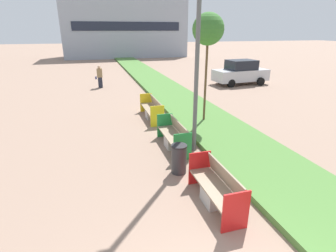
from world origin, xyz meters
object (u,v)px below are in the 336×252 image
at_px(bench_green_frame, 174,137).
at_px(litter_bin, 179,159).
at_px(street_lamp_post, 199,14).
at_px(sapling_tree_near, 208,30).
at_px(pedestrian_walking, 100,77).
at_px(bench_red_frame, 216,190).
at_px(parked_car_distant, 241,72).
at_px(bench_yellow_frame, 152,110).

bearing_deg(bench_green_frame, litter_bin, -102.72).
height_order(street_lamp_post, sapling_tree_near, street_lamp_post).
relative_size(sapling_tree_near, pedestrian_walking, 2.91).
xyz_separation_m(bench_red_frame, bench_green_frame, (0.00, 3.44, 0.01)).
bearing_deg(bench_green_frame, pedestrian_walking, 100.18).
xyz_separation_m(bench_green_frame, parked_car_distant, (8.51, 9.77, 0.54)).
relative_size(bench_yellow_frame, street_lamp_post, 0.30).
xyz_separation_m(pedestrian_walking, parked_car_distant, (10.57, -1.71, 0.10)).
bearing_deg(bench_yellow_frame, bench_red_frame, -90.05).
bearing_deg(bench_yellow_frame, street_lamp_post, -81.17).
distance_m(street_lamp_post, parked_car_distant, 13.39).
relative_size(street_lamp_post, sapling_tree_near, 1.74).
height_order(bench_green_frame, parked_car_distant, parked_car_distant).
distance_m(pedestrian_walking, parked_car_distant, 10.71).
xyz_separation_m(sapling_tree_near, parked_car_distant, (6.41, 7.66, -3.10)).
height_order(bench_red_frame, bench_green_frame, same).
height_order(pedestrian_walking, parked_car_distant, parked_car_distant).
xyz_separation_m(bench_yellow_frame, litter_bin, (-0.40, -5.25, 0.07)).
bearing_deg(bench_green_frame, sapling_tree_near, 45.16).
xyz_separation_m(bench_red_frame, litter_bin, (-0.40, 1.67, 0.08)).
xyz_separation_m(bench_red_frame, parked_car_distant, (8.51, 13.21, 0.55)).
height_order(litter_bin, pedestrian_walking, pedestrian_walking).
xyz_separation_m(bench_green_frame, sapling_tree_near, (2.10, 2.11, 3.64)).
distance_m(bench_red_frame, litter_bin, 1.72).
relative_size(bench_green_frame, bench_yellow_frame, 0.89).
bearing_deg(pedestrian_walking, bench_green_frame, -79.82).
bearing_deg(litter_bin, bench_yellow_frame, 85.61).
bearing_deg(sapling_tree_near, street_lamp_post, -120.30).
bearing_deg(street_lamp_post, bench_red_frame, -101.56).
relative_size(litter_bin, street_lamp_post, 0.11).
bearing_deg(street_lamp_post, pedestrian_walking, 102.64).
xyz_separation_m(litter_bin, street_lamp_post, (1.01, 1.33, 4.02)).
distance_m(bench_yellow_frame, litter_bin, 5.26).
bearing_deg(sapling_tree_near, parked_car_distant, 50.07).
bearing_deg(parked_car_distant, pedestrian_walking, 166.62).
height_order(bench_green_frame, pedestrian_walking, pedestrian_walking).
xyz_separation_m(street_lamp_post, parked_car_distant, (7.90, 10.21, -3.56)).
bearing_deg(bench_red_frame, street_lamp_post, 78.44).
bearing_deg(litter_bin, pedestrian_walking, 97.15).
bearing_deg(pedestrian_walking, bench_yellow_frame, -75.53).
height_order(bench_red_frame, litter_bin, bench_red_frame).
xyz_separation_m(bench_green_frame, bench_yellow_frame, (0.00, 3.48, 0.01)).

